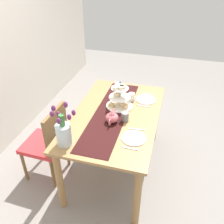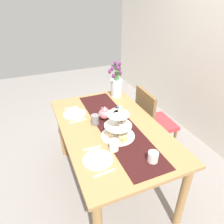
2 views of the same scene
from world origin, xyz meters
TOP-DOWN VIEW (x-y plane):
  - ground_plane at (0.00, 0.00)m, footprint 8.00×8.00m
  - dining_table at (0.00, 0.00)m, footprint 1.50×0.90m
  - chair_left at (-0.30, 0.68)m, footprint 0.43×0.43m
  - table_runner at (0.00, 0.05)m, footprint 1.39×0.34m
  - tiered_cake_stand at (0.17, 0.00)m, footprint 0.30×0.30m
  - teapot at (-0.15, 0.00)m, footprint 0.24×0.13m
  - tulip_vase at (-0.59, 0.32)m, footprint 0.22×0.17m
  - cream_jug at (0.55, 0.11)m, footprint 0.08×0.08m
  - dinner_plate_left at (-0.35, -0.26)m, footprint 0.23×0.23m
  - fork_left at (-0.50, -0.26)m, footprint 0.02×0.15m
  - knife_left at (-0.21, -0.26)m, footprint 0.03×0.17m
  - dinner_plate_right at (0.38, -0.26)m, footprint 0.23×0.23m
  - fork_right at (0.24, -0.26)m, footprint 0.03×0.15m
  - knife_right at (0.53, -0.26)m, footprint 0.03×0.17m
  - mug_grey at (-0.10, -0.12)m, footprint 0.08×0.08m
  - mug_white_text at (0.32, -0.10)m, footprint 0.08×0.08m

SIDE VIEW (x-z plane):
  - ground_plane at x=0.00m, z-range 0.00..0.00m
  - chair_left at x=-0.30m, z-range 0.05..0.96m
  - dining_table at x=0.00m, z-range 0.27..1.05m
  - table_runner at x=0.00m, z-range 0.78..0.78m
  - fork_left at x=-0.50m, z-range 0.78..0.79m
  - knife_left at x=-0.21m, z-range 0.78..0.79m
  - fork_right at x=0.24m, z-range 0.78..0.79m
  - knife_right at x=0.53m, z-range 0.78..0.79m
  - dinner_plate_left at x=-0.35m, z-range 0.78..0.79m
  - dinner_plate_right at x=0.38m, z-range 0.78..0.79m
  - cream_jug at x=0.55m, z-range 0.78..0.86m
  - mug_white_text at x=0.32m, z-range 0.78..0.87m
  - mug_grey at x=-0.10m, z-range 0.78..0.88m
  - teapot at x=-0.15m, z-range 0.77..0.91m
  - tiered_cake_stand at x=0.17m, z-range 0.73..1.03m
  - tulip_vase at x=-0.59m, z-range 0.71..1.12m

